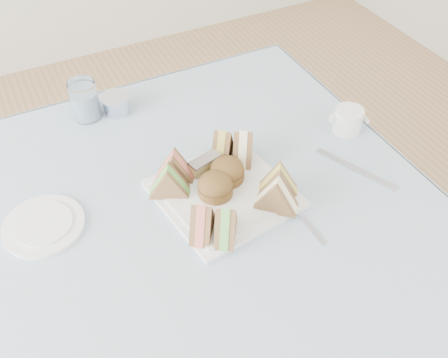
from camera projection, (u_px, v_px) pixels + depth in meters
name	position (u px, v px, depth m)	size (l,w,h in m)	color
table	(198.00, 314.00, 1.27)	(0.90, 0.90, 0.74)	brown
tablecloth	(191.00, 219.00, 1.01)	(1.02, 1.02, 0.01)	#89A2C3
serving_plate	(224.00, 194.00, 1.05)	(0.26, 0.26, 0.01)	white
sandwich_fl_a	(202.00, 218.00, 0.94)	(0.08, 0.04, 0.07)	brown
sandwich_fl_b	(226.00, 222.00, 0.94)	(0.08, 0.04, 0.07)	brown
sandwich_fr_a	(279.00, 179.00, 1.02)	(0.08, 0.04, 0.07)	brown
sandwich_fr_b	(277.00, 193.00, 0.99)	(0.09, 0.04, 0.08)	brown
sandwich_bl_a	(169.00, 180.00, 1.01)	(0.09, 0.04, 0.08)	brown
sandwich_bl_b	(174.00, 165.00, 1.05)	(0.08, 0.04, 0.07)	brown
sandwich_br_a	(243.00, 145.00, 1.09)	(0.09, 0.04, 0.08)	brown
sandwich_br_b	(222.00, 144.00, 1.10)	(0.08, 0.04, 0.07)	brown
scone_left	(215.00, 186.00, 1.02)	(0.07, 0.07, 0.05)	brown
scone_right	(227.00, 171.00, 1.05)	(0.07, 0.07, 0.05)	brown
pastry_slice	(205.00, 164.00, 1.08)	(0.07, 0.03, 0.03)	tan
side_plate	(44.00, 225.00, 0.99)	(0.16, 0.16, 0.01)	white
water_glass	(85.00, 100.00, 1.21)	(0.07, 0.07, 0.10)	white
tea_strainer	(116.00, 105.00, 1.24)	(0.07, 0.07, 0.04)	silver
knife	(355.00, 169.00, 1.11)	(0.02, 0.20, 0.00)	silver
fork	(299.00, 214.00, 1.01)	(0.01, 0.18, 0.00)	silver
creamer_jug	(348.00, 120.00, 1.18)	(0.07, 0.07, 0.06)	white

